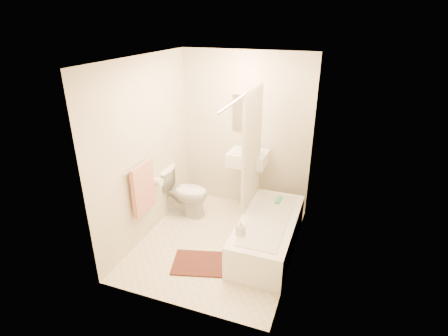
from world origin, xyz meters
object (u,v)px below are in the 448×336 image
(bath_mat, at_px, (199,263))
(soap_bottle, at_px, (241,228))
(toilet, at_px, (184,192))
(sink, at_px, (248,179))
(bathtub, at_px, (268,234))

(bath_mat, height_order, soap_bottle, soap_bottle)
(toilet, height_order, sink, sink)
(sink, bearing_deg, bathtub, -57.78)
(toilet, bearing_deg, bathtub, -110.63)
(sink, relative_size, bathtub, 0.69)
(sink, relative_size, soap_bottle, 5.83)
(sink, xyz_separation_m, bath_mat, (-0.18, -1.45, -0.53))
(sink, distance_m, bathtub, 1.04)
(bathtub, bearing_deg, toilet, 163.51)
(bathtub, height_order, soap_bottle, soap_bottle)
(sink, height_order, soap_bottle, sink)
(bathtub, height_order, bath_mat, bathtub)
(bathtub, bearing_deg, soap_bottle, -117.48)
(toilet, distance_m, soap_bottle, 1.47)
(toilet, relative_size, bathtub, 0.48)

